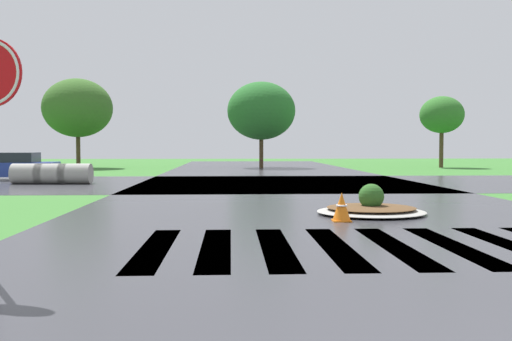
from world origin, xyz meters
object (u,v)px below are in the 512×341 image
(median_island, at_px, (371,208))
(drainage_pipe_stack, at_px, (52,174))
(traffic_cone, at_px, (342,207))
(car_silver_hatch, at_px, (9,167))

(median_island, distance_m, drainage_pipe_stack, 14.39)
(median_island, bearing_deg, traffic_cone, -128.89)
(car_silver_hatch, bearing_deg, median_island, 131.49)
(median_island, relative_size, drainage_pipe_stack, 0.77)
(drainage_pipe_stack, distance_m, traffic_cone, 14.61)
(car_silver_hatch, distance_m, traffic_cone, 18.35)
(drainage_pipe_stack, xyz_separation_m, traffic_cone, (9.31, -11.25, -0.12))
(car_silver_hatch, bearing_deg, traffic_cone, 127.11)
(median_island, distance_m, car_silver_hatch, 18.16)
(car_silver_hatch, height_order, traffic_cone, car_silver_hatch)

